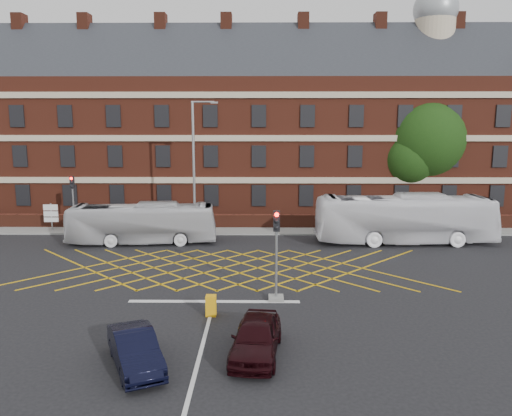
{
  "coord_description": "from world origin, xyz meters",
  "views": [
    {
      "loc": [
        2.19,
        -25.68,
        8.22
      ],
      "look_at": [
        1.91,
        1.5,
        3.59
      ],
      "focal_mm": 35.0,
      "sensor_mm": 36.0,
      "label": 1
    }
  ],
  "objects_px": {
    "bus_right": "(405,219)",
    "car_navy": "(135,349)",
    "car_maroon": "(256,337)",
    "street_lamp": "(195,192)",
    "traffic_light_far": "(74,209)",
    "utility_cabinet": "(211,306)",
    "direction_signs": "(51,214)",
    "bus_left": "(142,223)",
    "deciduous_tree": "(423,145)",
    "traffic_light_near": "(276,264)"
  },
  "relations": [
    {
      "from": "street_lamp",
      "to": "deciduous_tree",
      "type": "bearing_deg",
      "value": 24.96
    },
    {
      "from": "car_navy",
      "to": "traffic_light_near",
      "type": "bearing_deg",
      "value": 27.79
    },
    {
      "from": "bus_left",
      "to": "street_lamp",
      "type": "distance_m",
      "value": 4.26
    },
    {
      "from": "traffic_light_far",
      "to": "street_lamp",
      "type": "bearing_deg",
      "value": -14.1
    },
    {
      "from": "direction_signs",
      "to": "bus_left",
      "type": "bearing_deg",
      "value": -24.75
    },
    {
      "from": "bus_left",
      "to": "utility_cabinet",
      "type": "distance_m",
      "value": 14.48
    },
    {
      "from": "car_maroon",
      "to": "direction_signs",
      "type": "bearing_deg",
      "value": 134.29
    },
    {
      "from": "bus_right",
      "to": "traffic_light_far",
      "type": "bearing_deg",
      "value": 80.81
    },
    {
      "from": "deciduous_tree",
      "to": "utility_cabinet",
      "type": "height_order",
      "value": "deciduous_tree"
    },
    {
      "from": "bus_right",
      "to": "car_navy",
      "type": "height_order",
      "value": "bus_right"
    },
    {
      "from": "bus_right",
      "to": "street_lamp",
      "type": "height_order",
      "value": "street_lamp"
    },
    {
      "from": "bus_right",
      "to": "street_lamp",
      "type": "bearing_deg",
      "value": 84.92
    },
    {
      "from": "bus_left",
      "to": "bus_right",
      "type": "height_order",
      "value": "bus_right"
    },
    {
      "from": "car_navy",
      "to": "deciduous_tree",
      "type": "distance_m",
      "value": 33.7
    },
    {
      "from": "traffic_light_far",
      "to": "bus_right",
      "type": "bearing_deg",
      "value": -8.06
    },
    {
      "from": "traffic_light_far",
      "to": "utility_cabinet",
      "type": "distance_m",
      "value": 20.8
    },
    {
      "from": "bus_left",
      "to": "direction_signs",
      "type": "xyz_separation_m",
      "value": [
        -7.84,
        3.62,
        -0.03
      ]
    },
    {
      "from": "street_lamp",
      "to": "direction_signs",
      "type": "bearing_deg",
      "value": 168.45
    },
    {
      "from": "bus_left",
      "to": "traffic_light_far",
      "type": "xyz_separation_m",
      "value": [
        -6.11,
        3.71,
        0.36
      ]
    },
    {
      "from": "direction_signs",
      "to": "car_navy",
      "type": "bearing_deg",
      "value": -61.2
    },
    {
      "from": "car_navy",
      "to": "utility_cabinet",
      "type": "xyz_separation_m",
      "value": [
        2.12,
        4.64,
        -0.18
      ]
    },
    {
      "from": "car_maroon",
      "to": "traffic_light_far",
      "type": "height_order",
      "value": "traffic_light_far"
    },
    {
      "from": "traffic_light_far",
      "to": "direction_signs",
      "type": "xyz_separation_m",
      "value": [
        -1.73,
        -0.1,
        -0.39
      ]
    },
    {
      "from": "traffic_light_far",
      "to": "street_lamp",
      "type": "xyz_separation_m",
      "value": [
        9.64,
        -2.42,
        1.65
      ]
    },
    {
      "from": "utility_cabinet",
      "to": "bus_left",
      "type": "bearing_deg",
      "value": 114.68
    },
    {
      "from": "utility_cabinet",
      "to": "deciduous_tree",
      "type": "bearing_deg",
      "value": 55.05
    },
    {
      "from": "car_navy",
      "to": "bus_right",
      "type": "bearing_deg",
      "value": 26.88
    },
    {
      "from": "bus_right",
      "to": "traffic_light_far",
      "type": "relative_size",
      "value": 2.86
    },
    {
      "from": "street_lamp",
      "to": "utility_cabinet",
      "type": "xyz_separation_m",
      "value": [
        2.51,
        -14.42,
        -2.96
      ]
    },
    {
      "from": "bus_right",
      "to": "direction_signs",
      "type": "height_order",
      "value": "bus_right"
    },
    {
      "from": "bus_right",
      "to": "car_maroon",
      "type": "bearing_deg",
      "value": 148.38
    },
    {
      "from": "traffic_light_near",
      "to": "street_lamp",
      "type": "bearing_deg",
      "value": 113.27
    },
    {
      "from": "bus_right",
      "to": "direction_signs",
      "type": "relative_size",
      "value": 5.56
    },
    {
      "from": "bus_left",
      "to": "street_lamp",
      "type": "bearing_deg",
      "value": -74.18
    },
    {
      "from": "car_navy",
      "to": "bus_left",
      "type": "bearing_deg",
      "value": 77.49
    },
    {
      "from": "car_navy",
      "to": "direction_signs",
      "type": "xyz_separation_m",
      "value": [
        -11.76,
        21.38,
        0.74
      ]
    },
    {
      "from": "car_maroon",
      "to": "street_lamp",
      "type": "relative_size",
      "value": 0.42
    },
    {
      "from": "traffic_light_near",
      "to": "deciduous_tree",
      "type": "bearing_deg",
      "value": 57.92
    },
    {
      "from": "bus_right",
      "to": "traffic_light_near",
      "type": "relative_size",
      "value": 2.86
    },
    {
      "from": "traffic_light_near",
      "to": "street_lamp",
      "type": "xyz_separation_m",
      "value": [
        -5.38,
        12.5,
        1.65
      ]
    },
    {
      "from": "bus_right",
      "to": "street_lamp",
      "type": "distance_m",
      "value": 14.71
    },
    {
      "from": "bus_left",
      "to": "bus_right",
      "type": "xyz_separation_m",
      "value": [
        18.11,
        0.28,
        0.3
      ]
    },
    {
      "from": "car_navy",
      "to": "traffic_light_far",
      "type": "height_order",
      "value": "traffic_light_far"
    },
    {
      "from": "traffic_light_far",
      "to": "utility_cabinet",
      "type": "bearing_deg",
      "value": -54.2
    },
    {
      "from": "deciduous_tree",
      "to": "direction_signs",
      "type": "height_order",
      "value": "deciduous_tree"
    },
    {
      "from": "bus_right",
      "to": "traffic_light_near",
      "type": "xyz_separation_m",
      "value": [
        -9.2,
        -11.49,
        0.06
      ]
    },
    {
      "from": "traffic_light_near",
      "to": "utility_cabinet",
      "type": "relative_size",
      "value": 4.75
    },
    {
      "from": "bus_right",
      "to": "car_navy",
      "type": "bearing_deg",
      "value": 140.69
    },
    {
      "from": "bus_left",
      "to": "direction_signs",
      "type": "height_order",
      "value": "bus_left"
    },
    {
      "from": "bus_left",
      "to": "street_lamp",
      "type": "height_order",
      "value": "street_lamp"
    }
  ]
}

